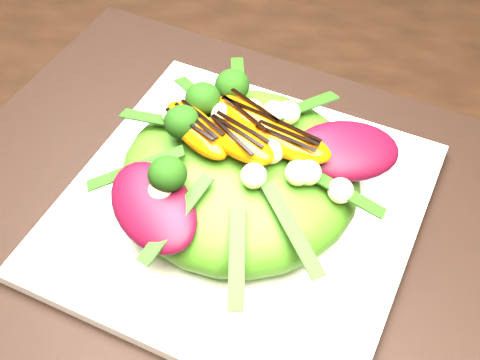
% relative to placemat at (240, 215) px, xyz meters
% --- Properties ---
extents(placemat, '(0.64, 0.55, 0.00)m').
position_rel_placemat_xyz_m(placemat, '(0.00, 0.00, 0.00)').
color(placemat, black).
rests_on(placemat, dining_table).
extents(plate_base, '(0.36, 0.36, 0.01)m').
position_rel_placemat_xyz_m(plate_base, '(0.00, 0.00, 0.01)').
color(plate_base, white).
rests_on(plate_base, placemat).
extents(salad_bowl, '(0.32, 0.32, 0.02)m').
position_rel_placemat_xyz_m(salad_bowl, '(0.00, 0.00, 0.02)').
color(salad_bowl, white).
rests_on(salad_bowl, plate_base).
extents(lettuce_mound, '(0.21, 0.21, 0.07)m').
position_rel_placemat_xyz_m(lettuce_mound, '(0.00, 0.00, 0.05)').
color(lettuce_mound, '#3D7515').
rests_on(lettuce_mound, salad_bowl).
extents(radicchio_leaf, '(0.10, 0.08, 0.02)m').
position_rel_placemat_xyz_m(radicchio_leaf, '(0.08, 0.02, 0.08)').
color(radicchio_leaf, '#400616').
rests_on(radicchio_leaf, lettuce_mound).
extents(orange_segment, '(0.07, 0.03, 0.02)m').
position_rel_placemat_xyz_m(orange_segment, '(-0.02, 0.01, 0.09)').
color(orange_segment, '#D05203').
rests_on(orange_segment, lettuce_mound).
extents(broccoli_floret, '(0.05, 0.05, 0.04)m').
position_rel_placemat_xyz_m(broccoli_floret, '(-0.06, 0.04, 0.09)').
color(broccoli_floret, '#0B370A').
rests_on(broccoli_floret, lettuce_mound).
extents(macadamia_nut, '(0.02, 0.02, 0.02)m').
position_rel_placemat_xyz_m(macadamia_nut, '(0.02, -0.05, 0.09)').
color(macadamia_nut, beige).
rests_on(macadamia_nut, lettuce_mound).
extents(balsamic_drizzle, '(0.05, 0.00, 0.00)m').
position_rel_placemat_xyz_m(balsamic_drizzle, '(-0.02, 0.01, 0.10)').
color(balsamic_drizzle, black).
rests_on(balsamic_drizzle, orange_segment).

